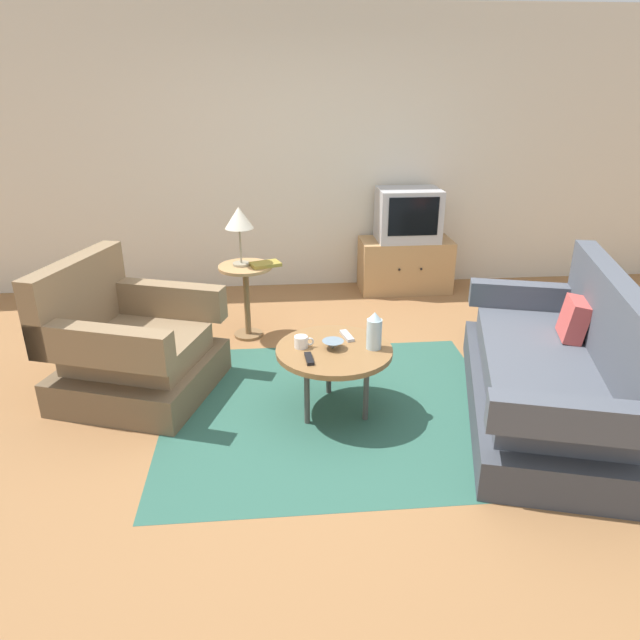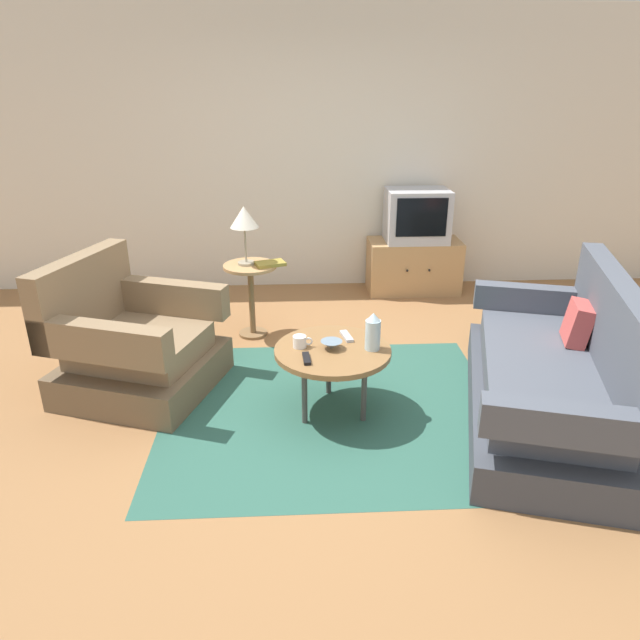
% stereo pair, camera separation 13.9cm
% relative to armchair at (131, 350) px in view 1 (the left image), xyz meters
% --- Properties ---
extents(ground_plane, '(16.00, 16.00, 0.00)m').
position_rel_armchair_xyz_m(ground_plane, '(1.36, -0.31, -0.31)').
color(ground_plane, olive).
extents(back_wall, '(9.00, 0.12, 2.70)m').
position_rel_armchair_xyz_m(back_wall, '(1.36, 2.21, 1.04)').
color(back_wall, beige).
rests_on(back_wall, ground).
extents(area_rug, '(2.23, 1.98, 0.00)m').
position_rel_armchair_xyz_m(area_rug, '(1.37, -0.40, -0.31)').
color(area_rug, '#2D5B4C').
rests_on(area_rug, ground).
extents(armchair, '(1.20, 1.21, 0.94)m').
position_rel_armchair_xyz_m(armchair, '(0.00, 0.00, 0.00)').
color(armchair, brown).
rests_on(armchair, ground).
extents(couch, '(1.35, 2.06, 0.95)m').
position_rel_armchair_xyz_m(couch, '(2.76, -0.59, -0.01)').
color(couch, '#3E424B').
rests_on(couch, ground).
extents(coffee_table, '(0.75, 0.75, 0.46)m').
position_rel_armchair_xyz_m(coffee_table, '(1.37, -0.40, 0.11)').
color(coffee_table, olive).
rests_on(coffee_table, ground).
extents(side_table, '(0.44, 0.44, 0.63)m').
position_rel_armchair_xyz_m(side_table, '(0.78, 0.86, 0.13)').
color(side_table, tan).
rests_on(side_table, ground).
extents(tv_stand, '(0.92, 0.47, 0.53)m').
position_rel_armchair_xyz_m(tv_stand, '(2.37, 1.89, -0.05)').
color(tv_stand, tan).
rests_on(tv_stand, ground).
extents(television, '(0.61, 0.45, 0.51)m').
position_rel_armchair_xyz_m(television, '(2.37, 1.89, 0.48)').
color(television, '#B7B7BC').
rests_on(television, tv_stand).
extents(table_lamp, '(0.23, 0.23, 0.48)m').
position_rel_armchair_xyz_m(table_lamp, '(0.75, 0.87, 0.69)').
color(table_lamp, '#9E937A').
rests_on(table_lamp, side_table).
extents(vase, '(0.10, 0.10, 0.25)m').
position_rel_armchair_xyz_m(vase, '(1.62, -0.42, 0.26)').
color(vase, silver).
rests_on(vase, coffee_table).
extents(mug, '(0.13, 0.09, 0.08)m').
position_rel_armchair_xyz_m(mug, '(1.17, -0.36, 0.18)').
color(mug, white).
rests_on(mug, coffee_table).
extents(bowl, '(0.14, 0.14, 0.05)m').
position_rel_armchair_xyz_m(bowl, '(1.36, -0.40, 0.17)').
color(bowl, slate).
rests_on(bowl, coffee_table).
extents(tv_remote_dark, '(0.05, 0.16, 0.02)m').
position_rel_armchair_xyz_m(tv_remote_dark, '(1.20, -0.55, 0.15)').
color(tv_remote_dark, black).
rests_on(tv_remote_dark, coffee_table).
extents(tv_remote_silver, '(0.08, 0.17, 0.02)m').
position_rel_armchair_xyz_m(tv_remote_silver, '(1.48, -0.24, 0.15)').
color(tv_remote_silver, '#B2B2B7').
rests_on(tv_remote_silver, coffee_table).
extents(book, '(0.27, 0.22, 0.03)m').
position_rel_armchair_xyz_m(book, '(0.95, 0.83, 0.33)').
color(book, olive).
rests_on(book, side_table).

